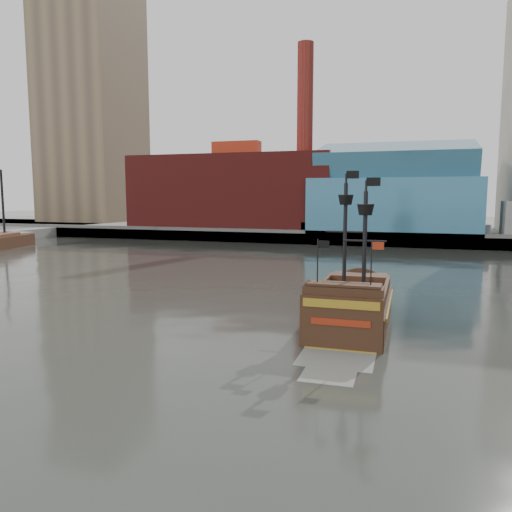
% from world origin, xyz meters
% --- Properties ---
extents(ground, '(400.00, 400.00, 0.00)m').
position_xyz_m(ground, '(0.00, 0.00, 0.00)').
color(ground, '#2A2C27').
rests_on(ground, ground).
extents(promenade_far, '(220.00, 60.00, 2.00)m').
position_xyz_m(promenade_far, '(0.00, 92.00, 1.00)').
color(promenade_far, slate).
rests_on(promenade_far, ground).
extents(seawall, '(220.00, 1.00, 2.60)m').
position_xyz_m(seawall, '(0.00, 62.50, 1.30)').
color(seawall, '#4C4C49').
rests_on(seawall, ground).
extents(skyline, '(149.00, 45.00, 62.00)m').
position_xyz_m(skyline, '(5.21, 84.56, 24.55)').
color(skyline, brown).
rests_on(skyline, promenade_far).
extents(pirate_ship, '(5.15, 15.47, 11.52)m').
position_xyz_m(pirate_ship, '(10.57, 7.40, 1.04)').
color(pirate_ship, black).
rests_on(pirate_ship, ground).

